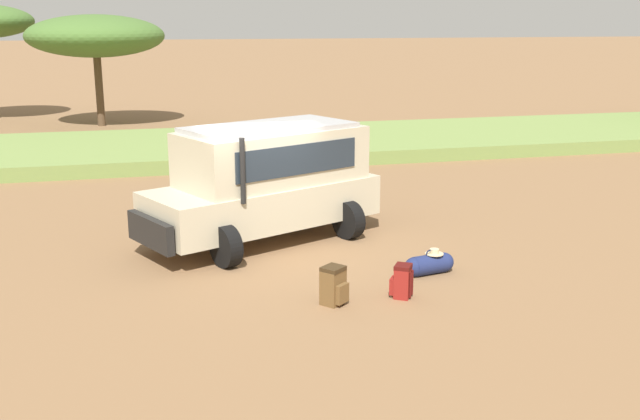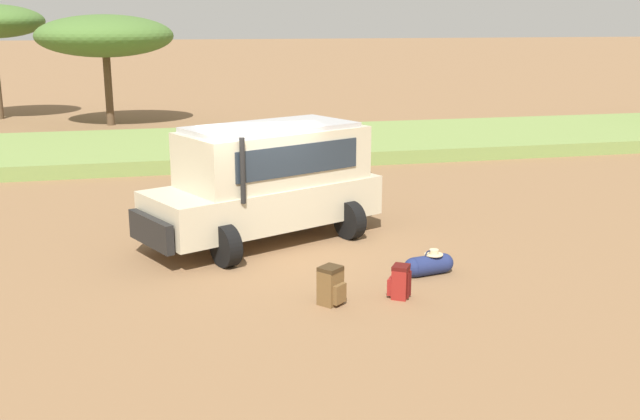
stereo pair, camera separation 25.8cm
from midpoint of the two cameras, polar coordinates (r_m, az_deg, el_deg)
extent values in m
plane|color=olive|center=(15.13, -3.54, -3.15)|extent=(320.00, 320.00, 0.00)
cube|color=olive|center=(26.37, -7.90, 4.79)|extent=(120.00, 7.00, 0.44)
cube|color=beige|center=(15.64, -3.80, 0.55)|extent=(5.25, 3.75, 0.84)
cube|color=beige|center=(15.58, -3.10, 4.15)|extent=(4.22, 3.20, 1.10)
cube|color=#232D38|center=(14.79, -7.96, 3.29)|extent=(0.70, 1.44, 0.77)
cube|color=#232D38|center=(14.85, -1.11, 3.86)|extent=(2.69, 1.25, 0.60)
cube|color=#232D38|center=(16.31, -4.91, 4.76)|extent=(2.69, 1.25, 0.60)
cube|color=#B7B7B7|center=(15.45, -3.28, 6.32)|extent=(3.83, 2.97, 0.10)
cube|color=black|center=(14.46, -12.27, -1.60)|extent=(0.81, 1.54, 0.56)
cylinder|color=black|center=(14.05, -5.39, 2.99)|extent=(0.10, 0.10, 1.25)
cylinder|color=black|center=(14.18, -6.68, -2.74)|extent=(0.59, 0.84, 0.80)
cylinder|color=black|center=(15.81, -10.32, -1.07)|extent=(0.59, 0.84, 0.80)
cylinder|color=black|center=(15.89, 2.73, -0.78)|extent=(0.59, 0.84, 0.80)
cylinder|color=black|center=(17.36, -1.40, 0.54)|extent=(0.59, 0.84, 0.80)
cylinder|color=black|center=(17.15, 3.39, 2.30)|extent=(0.50, 0.76, 0.74)
cube|color=maroon|center=(12.65, 6.75, -5.58)|extent=(0.38, 0.40, 0.51)
cube|color=maroon|center=(12.71, 6.01, -5.77)|extent=(0.20, 0.24, 0.28)
cube|color=#4D100E|center=(12.56, 6.78, -4.36)|extent=(0.38, 0.40, 0.07)
cylinder|color=#4D100E|center=(12.56, 7.32, -5.75)|extent=(0.04, 0.04, 0.43)
cylinder|color=#4D100E|center=(12.69, 7.46, -5.54)|extent=(0.04, 0.04, 0.43)
cube|color=brown|center=(12.30, 1.40, -5.90)|extent=(0.47, 0.46, 0.58)
cube|color=brown|center=(12.22, 2.11, -6.40)|extent=(0.26, 0.24, 0.32)
cube|color=#3A2A16|center=(12.19, 1.41, -4.50)|extent=(0.46, 0.46, 0.07)
cylinder|color=#3A2A16|center=(12.46, 1.00, -5.63)|extent=(0.04, 0.04, 0.49)
cylinder|color=#3A2A16|center=(12.33, 0.54, -5.84)|extent=(0.04, 0.04, 0.49)
cylinder|color=navy|center=(13.86, 8.82, -4.17)|extent=(0.71, 0.48, 0.36)
sphere|color=navy|center=(14.03, 9.93, -3.99)|extent=(0.36, 0.36, 0.36)
sphere|color=navy|center=(13.69, 7.67, -4.37)|extent=(0.36, 0.36, 0.36)
torus|color=#121834|center=(13.80, 8.85, -3.38)|extent=(0.17, 0.06, 0.16)
cylinder|color=beige|center=(13.85, 9.19, -3.36)|extent=(0.34, 0.34, 0.02)
cylinder|color=beige|center=(13.84, 9.20, -3.17)|extent=(0.17, 0.17, 0.09)
cylinder|color=brown|center=(34.18, -15.60, 8.80)|extent=(0.33, 0.33, 3.07)
ellipsoid|color=#476B2D|center=(34.05, -15.86, 12.64)|extent=(5.80, 5.19, 1.80)
camera|label=1|loc=(0.13, -89.48, 0.13)|focal=42.00mm
camera|label=2|loc=(0.13, 90.52, -0.13)|focal=42.00mm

